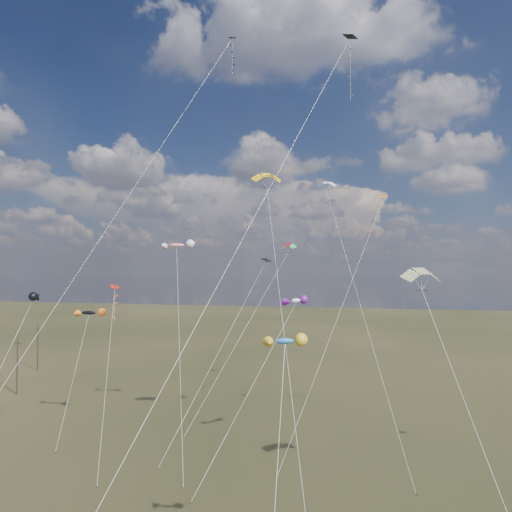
% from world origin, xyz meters
% --- Properties ---
extents(utility_pole_near, '(1.40, 0.20, 8.00)m').
position_xyz_m(utility_pole_near, '(-38.00, 30.00, 4.09)').
color(utility_pole_near, black).
rests_on(utility_pole_near, ground).
extents(utility_pole_far, '(1.40, 0.20, 8.00)m').
position_xyz_m(utility_pole_far, '(-46.00, 44.00, 4.09)').
color(utility_pole_far, black).
rests_on(utility_pole_far, ground).
extents(diamond_black_high, '(14.74, 22.43, 37.63)m').
position_xyz_m(diamond_black_high, '(8.37, 11.60, 32.40)').
color(diamond_black_high, black).
rests_on(diamond_black_high, ground).
extents(diamond_navy_tall, '(14.88, 25.45, 43.34)m').
position_xyz_m(diamond_navy_tall, '(-5.08, 18.91, 36.96)').
color(diamond_navy_tall, '#0C1650').
rests_on(diamond_navy_tall, ground).
extents(diamond_black_mid, '(7.70, 13.53, 19.00)m').
position_xyz_m(diamond_black_mid, '(-2.14, 21.62, 14.26)').
color(diamond_black_mid, black).
rests_on(diamond_black_mid, ground).
extents(diamond_red_low, '(6.19, 12.33, 16.02)m').
position_xyz_m(diamond_red_low, '(-15.89, 18.59, 13.31)').
color(diamond_red_low, '#A1180D').
rests_on(diamond_red_low, ground).
extents(diamond_orange_center, '(9.92, 12.24, 25.63)m').
position_xyz_m(diamond_orange_center, '(9.56, 20.82, 17.66)').
color(diamond_orange_center, '#D26318').
rests_on(diamond_orange_center, ground).
extents(parafoil_yellow, '(7.35, 14.73, 27.85)m').
position_xyz_m(parafoil_yellow, '(1.00, 18.52, 27.03)').
color(parafoil_yellow, gold).
rests_on(parafoil_yellow, ground).
extents(parafoil_blue_white, '(10.11, 24.82, 30.20)m').
position_xyz_m(parafoil_blue_white, '(5.46, 36.48, 29.42)').
color(parafoil_blue_white, blue).
rests_on(parafoil_blue_white, ground).
extents(parafoil_striped, '(6.35, 12.69, 18.25)m').
position_xyz_m(parafoil_striped, '(14.65, 10.72, 17.46)').
color(parafoil_striped, '#FDB00E').
rests_on(parafoil_striped, ground).
extents(parafoil_tricolor, '(10.53, 12.26, 21.37)m').
position_xyz_m(parafoil_tricolor, '(1.02, 30.78, 20.70)').
color(parafoil_tricolor, yellow).
rests_on(parafoil_tricolor, ground).
extents(novelty_black_orange, '(3.71, 8.84, 13.22)m').
position_xyz_m(novelty_black_orange, '(-20.57, 21.00, 12.70)').
color(novelty_black_orange, black).
rests_on(novelty_black_orange, ground).
extents(novelty_orange_black, '(2.37, 11.88, 15.34)m').
position_xyz_m(novelty_orange_black, '(-23.29, 15.23, 14.76)').
color(novelty_orange_black, '#D06706').
rests_on(novelty_orange_black, ground).
extents(novelty_white_purple, '(7.59, 11.97, 15.17)m').
position_xyz_m(novelty_white_purple, '(3.96, 17.82, 14.62)').
color(novelty_white_purple, white).
rests_on(novelty_white_purple, ground).
extents(novelty_redwhite_stripe, '(9.41, 16.49, 21.20)m').
position_xyz_m(novelty_redwhite_stripe, '(-11.30, 24.60, 20.55)').
color(novelty_redwhite_stripe, red).
rests_on(novelty_redwhite_stripe, ground).
extents(novelty_blue_yellow, '(2.15, 8.65, 14.02)m').
position_xyz_m(novelty_blue_yellow, '(6.15, -0.67, 13.52)').
color(novelty_blue_yellow, '#1A64B0').
rests_on(novelty_blue_yellow, ground).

